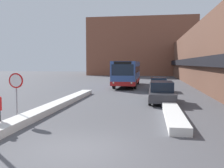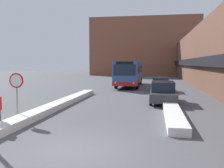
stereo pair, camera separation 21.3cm
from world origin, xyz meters
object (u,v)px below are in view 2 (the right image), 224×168
at_px(city_bus, 130,73).
at_px(parked_car_middle, 160,84).
at_px(stop_sign, 17,86).
at_px(parked_car_front, 163,92).

height_order(city_bus, parked_car_middle, city_bus).
bearing_deg(stop_sign, city_bus, 79.27).
xyz_separation_m(parked_car_front, stop_sign, (-7.49, -7.01, 0.97)).
height_order(city_bus, parked_car_front, city_bus).
xyz_separation_m(city_bus, parked_car_front, (3.73, -12.77, -0.95)).
distance_m(parked_car_front, parked_car_middle, 7.62).
bearing_deg(parked_car_front, stop_sign, -136.86).
height_order(city_bus, stop_sign, city_bus).
distance_m(city_bus, parked_car_front, 13.34).
xyz_separation_m(parked_car_middle, stop_sign, (-7.49, -14.63, 1.02)).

